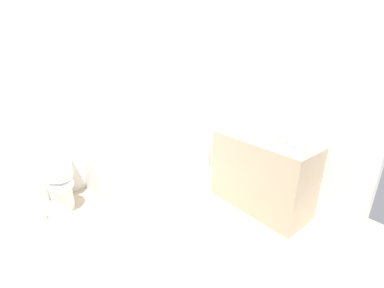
% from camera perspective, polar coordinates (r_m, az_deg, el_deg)
% --- Properties ---
extents(ground_plane, '(3.99, 3.99, 0.00)m').
position_cam_1_polar(ground_plane, '(2.93, -8.92, -17.91)').
color(ground_plane, '#C1AD8E').
extents(wall_back_tiled, '(3.39, 0.10, 2.55)m').
position_cam_1_polar(wall_back_tiled, '(3.57, -21.34, 10.74)').
color(wall_back_tiled, white).
rests_on(wall_back_tiled, ground_plane).
extents(wall_right_mirror, '(0.10, 2.98, 2.55)m').
position_cam_1_polar(wall_right_mirror, '(3.35, 13.53, 10.99)').
color(wall_right_mirror, white).
rests_on(wall_right_mirror, ground_plane).
extents(bathtub, '(1.69, 0.65, 1.16)m').
position_cam_1_polar(bathtub, '(3.74, -9.28, -3.93)').
color(bathtub, silver).
rests_on(bathtub, ground_plane).
extents(toilet, '(0.39, 0.48, 0.72)m').
position_cam_1_polar(toilet, '(3.38, -27.79, -7.34)').
color(toilet, white).
rests_on(toilet, ground_plane).
extents(vanity_counter, '(0.52, 1.14, 0.87)m').
position_cam_1_polar(vanity_counter, '(3.11, 15.37, -6.36)').
color(vanity_counter, tan).
rests_on(vanity_counter, ground_plane).
extents(sink_basin, '(0.36, 0.36, 0.05)m').
position_cam_1_polar(sink_basin, '(2.97, 14.14, 2.14)').
color(sink_basin, white).
rests_on(sink_basin, vanity_counter).
extents(sink_faucet, '(0.12, 0.15, 0.09)m').
position_cam_1_polar(sink_faucet, '(3.13, 16.48, 3.10)').
color(sink_faucet, '#B9B9BE').
rests_on(sink_faucet, vanity_counter).
extents(water_bottle_0, '(0.07, 0.07, 0.18)m').
position_cam_1_polar(water_bottle_0, '(3.11, 10.55, 4.45)').
color(water_bottle_0, silver).
rests_on(water_bottle_0, vanity_counter).
extents(water_bottle_1, '(0.07, 0.07, 0.23)m').
position_cam_1_polar(water_bottle_1, '(2.85, 19.71, 2.45)').
color(water_bottle_1, silver).
rests_on(water_bottle_1, vanity_counter).
extents(water_bottle_2, '(0.07, 0.07, 0.25)m').
position_cam_1_polar(water_bottle_2, '(3.18, 9.69, 5.43)').
color(water_bottle_2, silver).
rests_on(water_bottle_2, vanity_counter).
extents(water_bottle_3, '(0.06, 0.06, 0.22)m').
position_cam_1_polar(water_bottle_3, '(2.75, 21.52, 1.45)').
color(water_bottle_3, silver).
rests_on(water_bottle_3, vanity_counter).
extents(water_bottle_4, '(0.06, 0.06, 0.18)m').
position_cam_1_polar(water_bottle_4, '(2.69, 22.94, 0.41)').
color(water_bottle_4, silver).
rests_on(water_bottle_4, vanity_counter).
extents(drinking_glass_0, '(0.07, 0.07, 0.08)m').
position_cam_1_polar(drinking_glass_0, '(2.78, 19.61, 0.59)').
color(drinking_glass_0, white).
rests_on(drinking_glass_0, vanity_counter).
extents(drinking_glass_1, '(0.07, 0.07, 0.08)m').
position_cam_1_polar(drinking_glass_1, '(2.85, 17.95, 1.29)').
color(drinking_glass_1, white).
rests_on(drinking_glass_1, vanity_counter).
extents(drinking_glass_2, '(0.06, 0.06, 0.10)m').
position_cam_1_polar(drinking_glass_2, '(2.74, 24.77, -0.27)').
color(drinking_glass_2, white).
rests_on(drinking_glass_2, vanity_counter).
extents(bath_mat, '(0.54, 0.38, 0.01)m').
position_cam_1_polar(bath_mat, '(3.42, -5.39, -11.28)').
color(bath_mat, white).
rests_on(bath_mat, ground_plane).
extents(toilet_paper_roll, '(0.11, 0.11, 0.12)m').
position_cam_1_polar(toilet_paper_roll, '(3.39, -30.84, -13.77)').
color(toilet_paper_roll, white).
rests_on(toilet_paper_roll, ground_plane).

